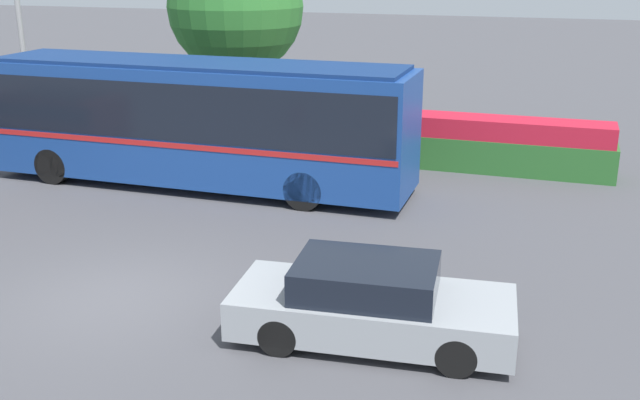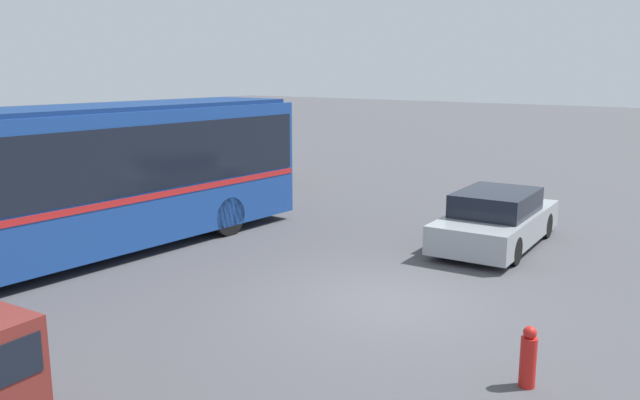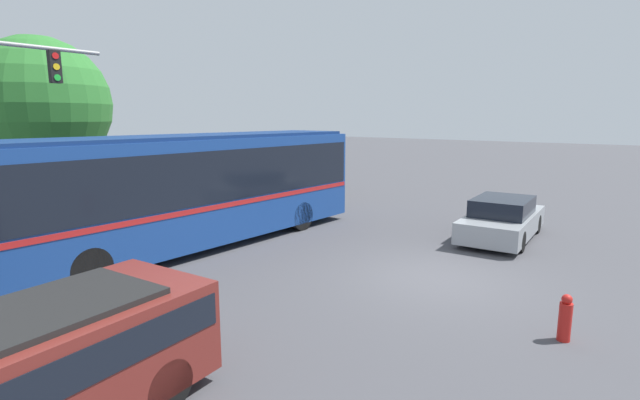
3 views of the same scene
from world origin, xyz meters
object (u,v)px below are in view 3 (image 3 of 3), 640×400
(city_bus, at_px, (200,183))
(suv_left_lane, at_px, (17,372))
(sedan_foreground, at_px, (502,219))
(street_tree_left, at_px, (41,104))
(fire_hydrant, at_px, (565,319))

(city_bus, bearing_deg, suv_left_lane, 39.35)
(city_bus, height_order, sedan_foreground, city_bus)
(city_bus, bearing_deg, street_tree_left, -75.31)
(city_bus, relative_size, fire_hydrant, 13.67)
(street_tree_left, bearing_deg, city_bus, -75.19)
(city_bus, relative_size, sedan_foreground, 2.50)
(sedan_foreground, relative_size, street_tree_left, 0.70)
(fire_hydrant, bearing_deg, suv_left_lane, 147.59)
(city_bus, distance_m, suv_left_lane, 9.04)
(sedan_foreground, xyz_separation_m, street_tree_left, (-8.37, 13.58, 3.73))
(sedan_foreground, height_order, street_tree_left, street_tree_left)
(fire_hydrant, bearing_deg, street_tree_left, 96.26)
(suv_left_lane, bearing_deg, street_tree_left, 61.02)
(suv_left_lane, relative_size, fire_hydrant, 5.60)
(street_tree_left, bearing_deg, suv_left_lane, -112.92)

